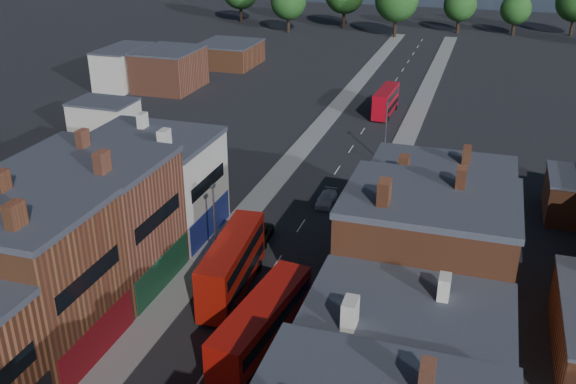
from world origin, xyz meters
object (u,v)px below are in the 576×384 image
Objects in this scene: bus_0 at (232,264)px; car_3 at (327,199)px; ped_3 at (309,315)px; car_2 at (258,235)px; bus_2 at (386,101)px; bus_1 at (262,330)px.

bus_0 is 19.94m from car_3.
bus_0 is 8.38m from ped_3.
car_2 is 2.65× the size of ped_3.
car_2 is 11.28m from car_3.
bus_2 is at bearing 77.75° from car_2.
ped_3 is (2.10, 5.11, -1.71)m from bus_1.
bus_0 is at bearing 79.08° from ped_3.
bus_0 is at bearing -91.27° from bus_2.
car_3 is (3.30, 19.56, -2.07)m from bus_0.
bus_0 reaches higher than bus_2.
car_3 is at bearing 61.47° from car_2.
bus_2 is at bearing 98.38° from bus_1.
car_3 is 2.37× the size of ped_3.
ped_3 is at bearing -25.20° from bus_0.
car_3 is 22.84m from ped_3.
bus_1 reaches higher than bus_2.
bus_1 is 18.42m from car_2.
car_2 is at bearing 117.83° from bus_1.
ped_3 is at bearing -83.40° from bus_2.
bus_1 reaches higher than car_2.
car_2 is (-0.98, 9.12, -2.02)m from bus_0.
bus_0 is 6.43× the size of ped_3.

